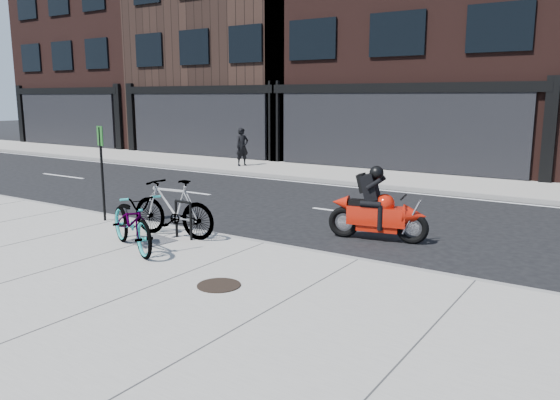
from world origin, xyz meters
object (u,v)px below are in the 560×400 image
Objects in this scene: bicycle_front at (132,221)px; motorcycle at (382,211)px; manhole_cover at (219,285)px; sign_post at (102,165)px; bike_rack at (183,216)px; pedestrian at (242,147)px; bicycle_rear at (173,208)px; utility_grate at (151,241)px.

motorcycle reaches higher than bicycle_front.
manhole_cover is 0.31× the size of sign_post.
bicycle_front reaches higher than bike_rack.
motorcycle is at bearing -19.17° from bicycle_front.
bike_rack is 0.50× the size of pedestrian.
bicycle_front is at bearing -144.56° from motorcycle.
bike_rack is 4.02m from motorcycle.
manhole_cover is at bearing 50.14° from bicycle_rear.
sign_post reaches higher than bike_rack.
pedestrian reaches higher than bicycle_rear.
pedestrian is (-9.30, 7.51, 0.27)m from motorcycle.
utility_grate is at bearing -129.80° from pedestrian.
motorcycle is at bearing 40.01° from utility_grate.
sign_post reaches higher than bicycle_rear.
bicycle_rear reaches higher than utility_grate.
bike_rack is 0.39× the size of bicycle_rear.
sign_post reaches higher than bicycle_front.
motorcycle is (3.39, 3.59, -0.04)m from bicycle_front.
pedestrian is 2.07× the size of utility_grate.
manhole_cover is 3.03m from utility_grate.
bicycle_rear is (-0.28, 0.00, 0.14)m from bike_rack.
pedestrian is at bearing 121.56° from bike_rack.
sign_post is (-5.82, -2.27, 0.78)m from motorcycle.
motorcycle reaches higher than bike_rack.
bicycle_front reaches higher than manhole_cover.
sign_post is at bearing 158.57° from manhole_cover.
manhole_cover is 0.88× the size of utility_grate.
sign_post is at bearing 85.74° from bicycle_front.
motorcycle is (3.17, 2.47, 0.05)m from bike_rack.
utility_grate is at bearing -151.17° from motorcycle.
manhole_cover is (2.59, -0.65, -0.54)m from bicycle_front.
utility_grate is (-3.57, -2.99, -0.50)m from motorcycle.
utility_grate is (-2.76, 1.25, 0.00)m from manhole_cover.
bicycle_front is at bearing -3.07° from bicycle_rear.
bike_rack is at bearing 143.27° from manhole_cover.
bicycle_front is 3.14× the size of manhole_cover.
pedestrian is 10.39m from sign_post.
bicycle_front is at bearing -11.96° from sign_post.
motorcycle is 0.96× the size of sign_post.
sign_post is (-5.02, 1.97, 1.28)m from manhole_cover.
bike_rack is at bearing 83.88° from bicycle_rear.
sign_post is (-2.43, 1.32, 0.74)m from bicycle_front.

